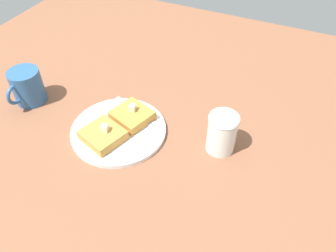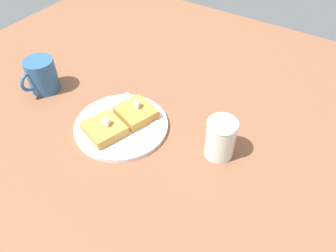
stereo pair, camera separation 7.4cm
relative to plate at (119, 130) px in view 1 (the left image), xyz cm
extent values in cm
cube|color=brown|center=(-8.00, -3.34, -1.93)|extent=(125.96, 125.96, 2.61)
cylinder|color=silver|center=(0.00, 0.00, -0.07)|extent=(22.82, 22.82, 1.11)
torus|color=brown|center=(0.00, 0.00, 0.09)|extent=(22.82, 22.82, 0.80)
cube|color=#BE8437|center=(-4.30, 1.42, 1.68)|extent=(10.51, 10.83, 2.37)
cube|color=#BE853A|center=(4.30, -1.42, 1.68)|extent=(10.51, 10.83, 2.37)
cube|color=beige|center=(-4.99, 1.33, 3.66)|extent=(1.85, 1.73, 1.60)
cube|color=beige|center=(3.79, -0.95, 3.66)|extent=(1.91, 1.79, 1.60)
cube|color=silver|center=(-7.92, -1.55, 0.67)|extent=(4.55, 9.62, 0.36)
cube|color=silver|center=(-5.55, 4.39, 0.67)|extent=(3.08, 3.42, 0.36)
cube|color=silver|center=(-5.20, 7.48, 0.67)|extent=(1.49, 3.09, 0.36)
cube|color=silver|center=(-4.69, 7.28, 0.67)|extent=(1.49, 3.09, 0.36)
cube|color=silver|center=(-4.18, 7.08, 0.67)|extent=(1.49, 3.09, 0.36)
cube|color=silver|center=(-3.67, 6.87, 0.67)|extent=(1.49, 3.09, 0.36)
cylinder|color=#391905|center=(-5.35, 23.75, 2.21)|extent=(6.05, 6.05, 5.66)
cylinder|color=silver|center=(-5.35, 23.75, 4.17)|extent=(6.58, 6.58, 9.58)
torus|color=silver|center=(-5.35, 23.75, 8.51)|extent=(6.82, 6.82, 0.50)
cylinder|color=#2B5889|center=(-0.69, -27.23, 3.95)|extent=(7.87, 7.87, 9.15)
torus|color=#2B5889|center=(3.47, -27.23, 4.41)|extent=(5.47, 0.90, 5.47)
camera|label=1|loc=(45.45, 34.03, 55.92)|focal=35.00mm
camera|label=2|loc=(41.88, 40.53, 55.92)|focal=35.00mm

